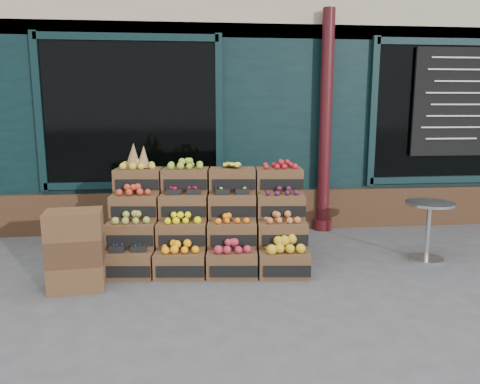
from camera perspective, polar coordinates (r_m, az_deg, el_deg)
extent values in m
plane|color=#4A4A4D|center=(5.08, 3.13, -10.87)|extent=(60.00, 60.00, 0.00)
cube|color=black|center=(9.92, -1.64, 13.63)|extent=(12.00, 6.00, 4.80)
cube|color=black|center=(6.97, 0.29, 7.60)|extent=(12.00, 0.12, 3.00)
cube|color=#402819|center=(7.07, 0.35, -2.20)|extent=(12.00, 0.18, 0.60)
cube|color=black|center=(6.90, -13.14, 9.38)|extent=(2.40, 0.06, 2.00)
cube|color=black|center=(7.92, 24.33, 8.83)|extent=(2.40, 0.06, 2.00)
cylinder|color=#3E0E13|center=(7.01, 10.38, 8.26)|extent=(0.18, 0.18, 3.20)
cube|color=black|center=(7.85, 24.71, 9.90)|extent=(1.30, 0.04, 1.60)
cube|color=brown|center=(5.36, -13.42, -8.45)|extent=(0.58, 0.43, 0.27)
cube|color=black|center=(5.18, -13.91, -9.45)|extent=(0.50, 0.07, 0.12)
cube|color=navy|center=(5.31, -13.49, -6.88)|extent=(0.47, 0.33, 0.03)
cube|color=brown|center=(5.26, -7.28, -8.59)|extent=(0.58, 0.43, 0.27)
cube|color=black|center=(5.08, -7.54, -9.63)|extent=(0.50, 0.07, 0.12)
cube|color=#FF970A|center=(5.20, -7.32, -6.65)|extent=(0.47, 0.33, 0.10)
cube|color=brown|center=(5.22, -0.98, -8.64)|extent=(0.58, 0.43, 0.27)
cube|color=black|center=(5.04, -0.99, -9.69)|extent=(0.50, 0.07, 0.12)
cube|color=#9F2334|center=(5.16, -0.98, -6.65)|extent=(0.47, 0.33, 0.10)
cube|color=brown|center=(5.25, 5.34, -8.59)|extent=(0.58, 0.43, 0.27)
cube|color=black|center=(5.07, 5.56, -9.63)|extent=(0.50, 0.07, 0.12)
cube|color=gold|center=(5.19, 5.38, -6.49)|extent=(0.47, 0.33, 0.13)
cube|color=brown|center=(5.49, -13.00, -4.95)|extent=(0.58, 0.43, 0.27)
cube|color=black|center=(5.31, -13.46, -5.82)|extent=(0.50, 0.07, 0.12)
cube|color=#98983E|center=(5.45, -13.08, -3.09)|extent=(0.47, 0.33, 0.09)
cube|color=brown|center=(5.40, -7.06, -5.03)|extent=(0.58, 0.43, 0.27)
cube|color=black|center=(5.21, -7.30, -5.92)|extent=(0.50, 0.07, 0.12)
cube|color=#F0EC08|center=(5.35, -7.10, -3.16)|extent=(0.47, 0.33, 0.09)
cube|color=brown|center=(5.36, -0.96, -5.06)|extent=(0.58, 0.43, 0.27)
cube|color=black|center=(5.18, -0.98, -5.95)|extent=(0.50, 0.07, 0.12)
cube|color=orange|center=(5.32, -0.97, -3.24)|extent=(0.47, 0.33, 0.07)
cube|color=brown|center=(5.39, 5.14, -5.02)|extent=(0.58, 0.43, 0.27)
cube|color=black|center=(5.20, 5.35, -5.91)|extent=(0.50, 0.07, 0.12)
cube|color=#C16835|center=(5.34, 5.17, -3.15)|extent=(0.47, 0.33, 0.09)
cube|color=brown|center=(5.65, -12.61, -1.64)|extent=(0.58, 0.43, 0.27)
cube|color=black|center=(5.46, -13.04, -2.37)|extent=(0.50, 0.07, 0.12)
cube|color=#A9321C|center=(5.62, -12.69, 0.19)|extent=(0.47, 0.33, 0.09)
cube|color=brown|center=(5.56, -6.85, -1.66)|extent=(0.58, 0.43, 0.27)
cube|color=black|center=(5.37, -7.08, -2.40)|extent=(0.50, 0.07, 0.12)
cube|color=#A90A23|center=(5.53, -6.88, -0.08)|extent=(0.47, 0.33, 0.04)
cube|color=brown|center=(5.52, -0.95, -1.66)|extent=(0.58, 0.43, 0.27)
cube|color=black|center=(5.33, -0.97, -2.41)|extent=(0.50, 0.07, 0.12)
cube|color=#7AB044|center=(5.49, -0.96, -0.10)|extent=(0.47, 0.33, 0.03)
cube|color=brown|center=(5.55, 4.95, -1.65)|extent=(0.58, 0.43, 0.27)
cube|color=black|center=(5.36, 5.15, -2.39)|extent=(0.50, 0.07, 0.12)
cube|color=#3E132E|center=(5.52, 4.98, 0.10)|extent=(0.47, 0.33, 0.07)
cube|color=brown|center=(5.83, -12.25, 1.48)|extent=(0.58, 0.43, 0.27)
cube|color=black|center=(5.63, -12.65, 0.88)|extent=(0.50, 0.07, 0.12)
cube|color=gold|center=(5.80, -12.32, 3.27)|extent=(0.47, 0.33, 0.09)
cube|color=brown|center=(5.74, -6.66, 1.51)|extent=(0.58, 0.43, 0.27)
cube|color=black|center=(5.54, -6.87, 0.90)|extent=(0.50, 0.07, 0.12)
cube|color=#8BAD2B|center=(5.71, -6.69, 3.33)|extent=(0.47, 0.33, 0.09)
cube|color=brown|center=(5.70, -0.94, 1.53)|extent=(0.58, 0.43, 0.27)
cube|color=black|center=(5.51, -0.96, 0.92)|extent=(0.50, 0.07, 0.12)
cube|color=yellow|center=(5.68, -0.95, 3.32)|extent=(0.47, 0.33, 0.08)
cube|color=brown|center=(5.73, 4.78, 1.53)|extent=(0.58, 0.43, 0.27)
cube|color=black|center=(5.53, 4.96, 0.92)|extent=(0.50, 0.07, 0.12)
cube|color=#A7171F|center=(5.70, 4.81, 3.30)|extent=(0.47, 0.33, 0.08)
cube|color=#402819|center=(5.45, -3.98, -7.84)|extent=(2.29, 0.60, 0.27)
cube|color=#402819|center=(5.63, -3.86, -5.77)|extent=(2.29, 0.60, 0.55)
cube|color=#402819|center=(5.82, -3.74, -3.83)|extent=(2.29, 0.60, 0.82)
cone|color=olive|center=(5.79, -12.88, 4.36)|extent=(0.19, 0.19, 0.32)
cone|color=olive|center=(5.83, -11.69, 4.23)|extent=(0.17, 0.17, 0.27)
cube|color=brown|center=(5.13, -19.23, -9.63)|extent=(0.59, 0.44, 0.27)
cube|color=#402819|center=(5.04, -19.42, -6.70)|extent=(0.59, 0.44, 0.27)
cube|color=brown|center=(4.97, -19.61, -3.69)|extent=(0.59, 0.44, 0.27)
cylinder|color=silver|center=(6.18, 21.71, -7.55)|extent=(0.42, 0.42, 0.03)
cylinder|color=silver|center=(6.09, 21.92, -4.54)|extent=(0.06, 0.06, 0.68)
cylinder|color=silver|center=(6.02, 22.15, -1.30)|extent=(0.57, 0.57, 0.03)
imported|color=#1C6422|center=(7.56, -12.58, 4.24)|extent=(0.78, 0.51, 2.12)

